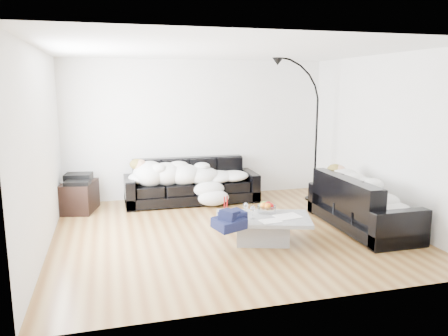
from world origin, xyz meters
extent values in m
plane|color=brown|center=(0.00, 0.00, 0.00)|extent=(5.00, 5.00, 0.00)
cube|color=silver|center=(0.00, 2.25, 1.30)|extent=(5.00, 0.02, 2.60)
cube|color=silver|center=(-2.50, 0.00, 1.30)|extent=(0.02, 4.50, 2.60)
cube|color=silver|center=(2.50, 0.00, 1.30)|extent=(0.02, 4.50, 2.60)
plane|color=white|center=(0.00, 0.00, 2.60)|extent=(5.00, 5.00, 0.00)
cube|color=black|center=(-0.22, 1.78, 0.39)|extent=(2.41, 0.83, 0.79)
cube|color=black|center=(1.98, -0.35, 0.40)|extent=(0.84, 1.95, 0.79)
ellipsoid|color=#0C5A49|center=(1.92, 0.25, 0.72)|extent=(0.42, 0.38, 0.20)
cube|color=#939699|center=(0.31, -0.57, 0.19)|extent=(1.43, 1.08, 0.37)
cylinder|color=white|center=(0.43, -0.40, 0.45)|extent=(0.29, 0.29, 0.16)
cylinder|color=white|center=(0.12, -0.42, 0.45)|extent=(0.09, 0.09, 0.17)
cylinder|color=white|center=(-0.07, -0.57, 0.45)|extent=(0.07, 0.07, 0.16)
cylinder|color=white|center=(0.15, -0.63, 0.46)|extent=(0.08, 0.08, 0.18)
cylinder|color=maroon|center=(-0.17, -0.35, 0.50)|extent=(0.05, 0.05, 0.25)
cylinder|color=maroon|center=(-0.12, -0.33, 0.50)|extent=(0.05, 0.05, 0.26)
cube|color=silver|center=(0.64, -0.66, 0.38)|extent=(0.38, 0.32, 0.01)
cube|color=silver|center=(0.34, -0.79, 0.38)|extent=(0.29, 0.22, 0.01)
cube|color=black|center=(-2.19, 1.71, 0.25)|extent=(0.66, 0.83, 0.51)
cube|color=black|center=(-2.19, 1.71, 0.57)|extent=(0.49, 0.40, 0.13)
camera|label=1|loc=(-1.67, -5.93, 2.12)|focal=35.00mm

